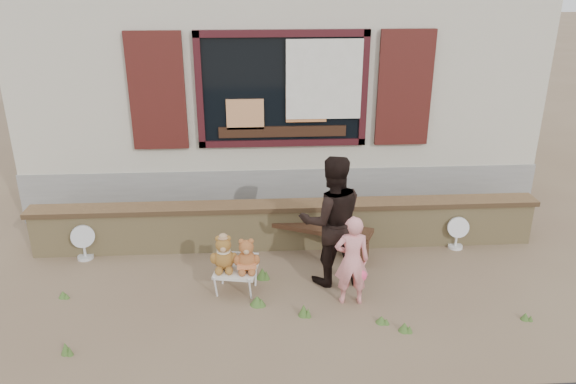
{
  "coord_description": "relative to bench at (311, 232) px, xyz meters",
  "views": [
    {
      "loc": [
        -0.41,
        -6.14,
        3.78
      ],
      "look_at": [
        0.0,
        0.6,
        1.0
      ],
      "focal_mm": 35.0,
      "sensor_mm": 36.0,
      "label": 1
    }
  ],
  "objects": [
    {
      "name": "bench",
      "position": [
        0.0,
        0.0,
        0.0
      ],
      "size": [
        1.69,
        1.04,
        0.43
      ],
      "rotation": [
        0.0,
        0.0,
        -0.43
      ],
      "color": "#362012",
      "rests_on": "ground"
    },
    {
      "name": "fan_right",
      "position": [
        2.08,
        0.0,
        -0.07
      ],
      "size": [
        0.31,
        0.2,
        0.48
      ],
      "rotation": [
        0.0,
        0.0,
        -0.14
      ],
      "color": "white",
      "rests_on": "ground"
    },
    {
      "name": "child",
      "position": [
        0.35,
        -1.27,
        0.24
      ],
      "size": [
        0.42,
        0.28,
        1.12
      ],
      "primitive_type": "imported",
      "rotation": [
        0.0,
        0.0,
        3.11
      ],
      "color": "pink",
      "rests_on": "ground"
    },
    {
      "name": "adult",
      "position": [
        0.17,
        -0.76,
        0.52
      ],
      "size": [
        0.88,
        0.72,
        1.68
      ],
      "primitive_type": "imported",
      "rotation": [
        0.0,
        0.0,
        3.25
      ],
      "color": "black",
      "rests_on": "ground"
    },
    {
      "name": "ground",
      "position": [
        -0.33,
        -0.8,
        -0.32
      ],
      "size": [
        80.0,
        80.0,
        0.0
      ],
      "primitive_type": "plane",
      "color": "brown",
      "rests_on": "ground"
    },
    {
      "name": "teddy_bear_right",
      "position": [
        -0.87,
        -0.97,
        0.21
      ],
      "size": [
        0.36,
        0.33,
        0.43
      ],
      "primitive_type": null,
      "rotation": [
        0.0,
        0.0,
        -0.18
      ],
      "color": "brown",
      "rests_on": "folding_chair"
    },
    {
      "name": "brick_wall",
      "position": [
        -0.33,
        0.2,
        0.02
      ],
      "size": [
        7.1,
        0.36,
        0.67
      ],
      "color": "tan",
      "rests_on": "ground"
    },
    {
      "name": "grass_tufts",
      "position": [
        -0.54,
        -1.36,
        -0.26
      ],
      "size": [
        5.5,
        1.52,
        0.15
      ],
      "color": "#426428",
      "rests_on": "ground"
    },
    {
      "name": "teddy_bear_left",
      "position": [
        -1.15,
        -0.92,
        0.22
      ],
      "size": [
        0.38,
        0.34,
        0.45
      ],
      "primitive_type": null,
      "rotation": [
        0.0,
        0.0,
        -0.18
      ],
      "color": "brown",
      "rests_on": "folding_chair"
    },
    {
      "name": "folding_chair",
      "position": [
        -1.01,
        -0.95,
        -0.04
      ],
      "size": [
        0.57,
        0.52,
        0.31
      ],
      "rotation": [
        0.0,
        0.0,
        -0.18
      ],
      "color": "silver",
      "rests_on": "ground"
    },
    {
      "name": "fan_left",
      "position": [
        -3.1,
        0.0,
        -0.06
      ],
      "size": [
        0.33,
        0.21,
        0.51
      ],
      "rotation": [
        0.0,
        0.0,
        0.39
      ],
      "color": "silver",
      "rests_on": "ground"
    },
    {
      "name": "shopfront",
      "position": [
        -0.33,
        3.69,
        1.68
      ],
      "size": [
        8.04,
        5.13,
        4.0
      ],
      "color": "#A59C85",
      "rests_on": "ground"
    }
  ]
}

